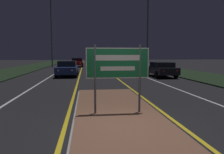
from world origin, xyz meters
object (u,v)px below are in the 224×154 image
streetlight_left_far (51,25)px  car_approaching_1 (77,62)px  highway_sign (118,66)px  streetlight_right_near (148,14)px  car_approaching_0 (67,68)px  car_receding_0 (161,69)px  car_receding_2 (107,62)px  car_receding_1 (114,64)px

streetlight_left_far → car_approaching_1: size_ratio=2.40×
highway_sign → streetlight_right_near: streetlight_right_near is taller
highway_sign → car_approaching_0: bearing=101.2°
streetlight_right_near → car_receding_0: streetlight_right_near is taller
highway_sign → car_receding_2: (2.56, 29.96, -0.86)m
car_receding_0 → car_approaching_0: (-8.37, 1.56, 0.03)m
car_approaching_0 → car_approaching_1: (0.32, 15.65, 0.03)m
streetlight_left_far → car_approaching_1: 7.00m
highway_sign → car_receding_1: size_ratio=0.49×
car_approaching_0 → streetlight_right_near: bearing=33.9°
highway_sign → car_receding_1: (2.74, 21.72, -0.84)m
streetlight_left_far → car_receding_1: size_ratio=2.39×
streetlight_right_near → car_receding_1: size_ratio=2.39×
highway_sign → streetlight_right_near: bearing=71.5°
car_receding_0 → highway_sign: bearing=-115.5°
highway_sign → streetlight_left_far: size_ratio=0.20×
car_approaching_0 → car_approaching_1: size_ratio=0.98×
highway_sign → streetlight_left_far: (-6.19, 28.15, 4.91)m
car_approaching_0 → car_receding_2: bearing=72.3°
highway_sign → streetlight_left_far: streetlight_left_far is taller
streetlight_left_far → car_receding_1: (8.94, -6.43, -5.75)m
car_approaching_0 → car_approaching_1: 15.66m
car_receding_2 → streetlight_right_near: bearing=-68.3°
streetlight_right_near → car_approaching_1: size_ratio=2.40×
car_approaching_0 → car_receding_0: bearing=-10.6°
streetlight_right_near → car_receding_0: (-0.94, -7.82, -6.27)m
car_receding_0 → car_approaching_1: size_ratio=0.99×
highway_sign → car_receding_2: 30.08m
streetlight_right_near → car_approaching_0: streetlight_right_near is taller
car_receding_0 → streetlight_left_far: bearing=126.2°
highway_sign → car_receding_0: 13.25m
streetlight_left_far → streetlight_right_near: bearing=-33.2°
highway_sign → car_approaching_0: size_ratio=0.50×
car_receding_1 → car_approaching_0: car_receding_1 is taller
highway_sign → car_approaching_1: 29.26m
streetlight_right_near → car_receding_2: streetlight_right_near is taller
car_approaching_1 → streetlight_left_far: bearing=-165.4°
streetlight_left_far → streetlight_right_near: size_ratio=1.00×
streetlight_right_near → car_approaching_0: bearing=-146.1°
streetlight_left_far → car_approaching_0: size_ratio=2.46×
streetlight_right_near → car_approaching_0: (-9.31, -6.26, -6.25)m
car_receding_1 → car_approaching_0: 9.85m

